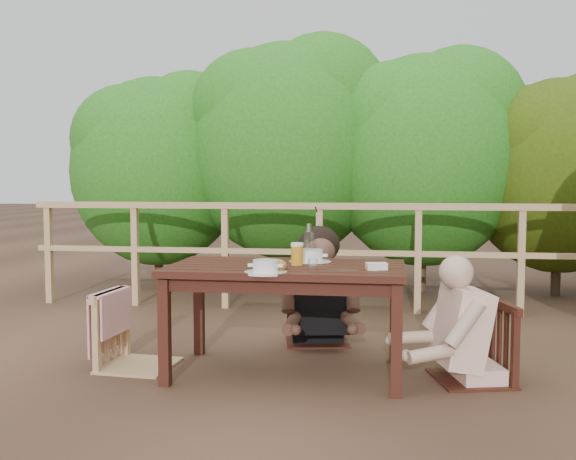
# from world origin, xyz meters

# --- Properties ---
(ground) EXTENTS (60.00, 60.00, 0.00)m
(ground) POSITION_xyz_m (0.00, 0.00, 0.00)
(ground) COLOR brown
(ground) RESTS_ON ground
(table) EXTENTS (1.45, 0.82, 0.67)m
(table) POSITION_xyz_m (0.00, 0.00, 0.34)
(table) COLOR black
(table) RESTS_ON ground
(chair_left) EXTENTS (0.49, 0.49, 0.93)m
(chair_left) POSITION_xyz_m (-0.97, -0.00, 0.46)
(chair_left) COLOR tan
(chair_left) RESTS_ON ground
(chair_far) EXTENTS (0.53, 0.53, 0.92)m
(chair_far) POSITION_xyz_m (0.10, 0.82, 0.46)
(chair_far) COLOR black
(chair_far) RESTS_ON ground
(chair_right) EXTENTS (0.54, 0.54, 0.90)m
(chair_right) POSITION_xyz_m (1.13, 0.02, 0.45)
(chair_right) COLOR black
(chair_right) RESTS_ON ground
(woman) EXTENTS (0.65, 0.75, 1.34)m
(woman) POSITION_xyz_m (0.10, 0.84, 0.67)
(woman) COLOR black
(woman) RESTS_ON ground
(diner_right) EXTENTS (0.73, 0.64, 1.26)m
(diner_right) POSITION_xyz_m (1.16, 0.02, 0.63)
(diner_right) COLOR beige
(diner_right) RESTS_ON ground
(railing) EXTENTS (5.60, 0.10, 1.01)m
(railing) POSITION_xyz_m (0.00, 2.00, 0.51)
(railing) COLOR tan
(railing) RESTS_ON ground
(hedge_row) EXTENTS (6.60, 1.60, 3.80)m
(hedge_row) POSITION_xyz_m (0.40, 3.20, 1.90)
(hedge_row) COLOR #225E17
(hedge_row) RESTS_ON ground
(soup_near) EXTENTS (0.25, 0.25, 0.08)m
(soup_near) POSITION_xyz_m (-0.08, -0.31, 0.71)
(soup_near) COLOR silver
(soup_near) RESTS_ON table
(soup_far) EXTENTS (0.27, 0.27, 0.09)m
(soup_far) POSITION_xyz_m (0.12, 0.21, 0.72)
(soup_far) COLOR white
(soup_far) RESTS_ON table
(bread_roll) EXTENTS (0.14, 0.10, 0.08)m
(bread_roll) POSITION_xyz_m (-0.03, -0.23, 0.71)
(bread_roll) COLOR #A87036
(bread_roll) RESTS_ON table
(beer_glass) EXTENTS (0.08, 0.08, 0.15)m
(beer_glass) POSITION_xyz_m (0.06, 0.00, 0.75)
(beer_glass) COLOR orange
(beer_glass) RESTS_ON table
(bottle) EXTENTS (0.06, 0.06, 0.26)m
(bottle) POSITION_xyz_m (0.12, 0.18, 0.80)
(bottle) COLOR silver
(bottle) RESTS_ON table
(tumbler) EXTENTS (0.06, 0.06, 0.08)m
(tumbler) POSITION_xyz_m (0.18, -0.17, 0.71)
(tumbler) COLOR silver
(tumbler) RESTS_ON table
(butter_tub) EXTENTS (0.14, 0.11, 0.05)m
(butter_tub) POSITION_xyz_m (0.55, -0.12, 0.70)
(butter_tub) COLOR silver
(butter_tub) RESTS_ON table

